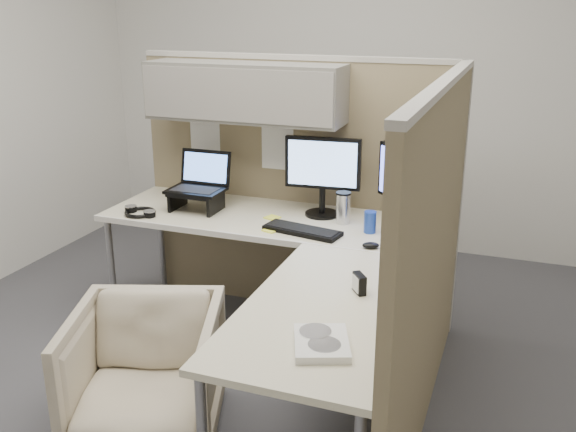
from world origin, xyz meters
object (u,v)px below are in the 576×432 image
(office_chair, at_px, (146,367))
(keyboard, at_px, (302,231))
(desk, at_px, (284,253))
(monitor_left, at_px, (323,170))

(office_chair, relative_size, keyboard, 1.57)
(desk, bearing_deg, office_chair, -119.86)
(monitor_left, bearing_deg, keyboard, -96.90)
(office_chair, bearing_deg, keyboard, 45.81)
(office_chair, xyz_separation_m, keyboard, (0.43, 0.93, 0.40))
(desk, relative_size, keyboard, 4.63)
(monitor_left, bearing_deg, desk, -98.73)
(monitor_left, xyz_separation_m, keyboard, (-0.01, -0.32, -0.26))
(monitor_left, relative_size, keyboard, 1.08)
(monitor_left, bearing_deg, office_chair, -114.60)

